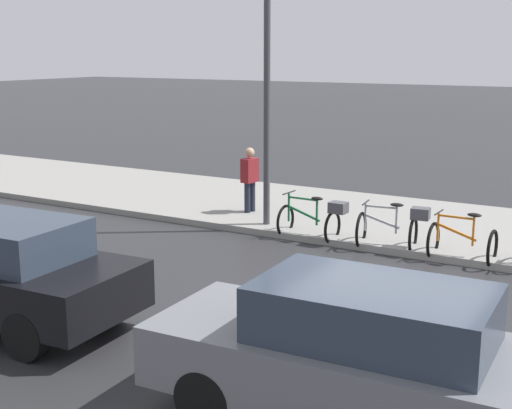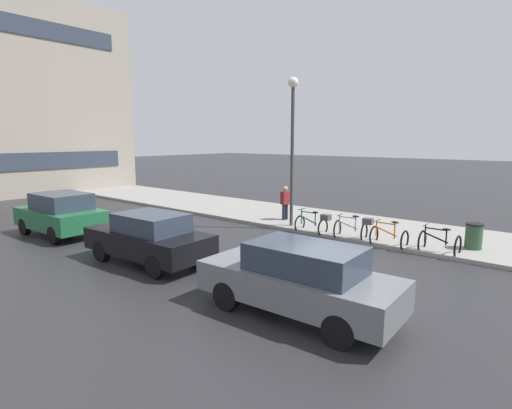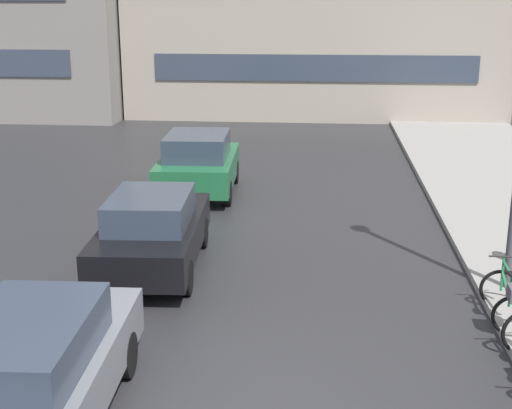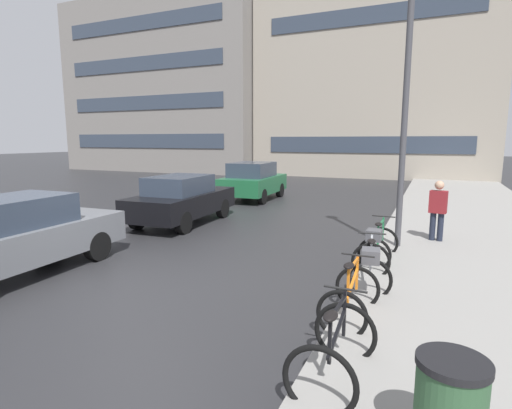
% 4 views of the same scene
% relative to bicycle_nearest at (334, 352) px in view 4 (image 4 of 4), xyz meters
% --- Properties ---
extents(ground_plane, '(140.00, 140.00, 0.00)m').
position_rel_bicycle_nearest_xyz_m(ground_plane, '(-3.94, 1.59, -0.41)').
color(ground_plane, '#28282B').
extents(sidewalk_kerb, '(4.80, 60.00, 0.14)m').
position_rel_bicycle_nearest_xyz_m(sidewalk_kerb, '(2.06, 11.59, -0.34)').
color(sidewalk_kerb, gray).
rests_on(sidewalk_kerb, ground).
extents(bicycle_nearest, '(0.77, 1.16, 0.96)m').
position_rel_bicycle_nearest_xyz_m(bicycle_nearest, '(0.00, 0.00, 0.00)').
color(bicycle_nearest, black).
rests_on(bicycle_nearest, ground).
extents(bicycle_second, '(0.71, 1.15, 0.96)m').
position_rel_bicycle_nearest_xyz_m(bicycle_second, '(-0.13, 1.60, -0.02)').
color(bicycle_second, black).
rests_on(bicycle_second, ground).
extents(bicycle_third, '(0.86, 1.39, 0.97)m').
position_rel_bicycle_nearest_xyz_m(bicycle_third, '(-0.05, 2.93, 0.08)').
color(bicycle_third, black).
rests_on(bicycle_third, ground).
extents(bicycle_farthest, '(0.73, 1.43, 0.96)m').
position_rel_bicycle_nearest_xyz_m(bicycle_farthest, '(-0.13, 4.57, 0.07)').
color(bicycle_farthest, black).
rests_on(bicycle_farthest, ground).
extents(car_grey, '(1.89, 4.40, 1.55)m').
position_rel_bicycle_nearest_xyz_m(car_grey, '(-6.53, 1.01, 0.39)').
color(car_grey, slate).
rests_on(car_grey, ground).
extents(car_black, '(2.00, 4.19, 1.53)m').
position_rel_bicycle_nearest_xyz_m(car_black, '(-6.39, 6.52, 0.37)').
color(car_black, black).
rests_on(car_black, ground).
extents(car_green, '(2.09, 3.86, 1.65)m').
position_rel_bicycle_nearest_xyz_m(car_green, '(-6.47, 12.14, 0.43)').
color(car_green, '#1E6038').
rests_on(car_green, ground).
extents(pedestrian, '(0.43, 0.30, 1.65)m').
position_rel_bicycle_nearest_xyz_m(pedestrian, '(1.00, 6.80, 0.52)').
color(pedestrian, '#1E2333').
rests_on(pedestrian, ground).
extents(streetlamp, '(0.41, 0.41, 6.12)m').
position_rel_bicycle_nearest_xyz_m(streetlamp, '(0.16, 5.89, 3.63)').
color(streetlamp, '#424247').
rests_on(streetlamp, ground).
extents(building_facade_main, '(16.36, 10.80, 12.82)m').
position_rel_bicycle_nearest_xyz_m(building_facade_main, '(-3.58, 29.18, 6.00)').
color(building_facade_main, '#9E9384').
rests_on(building_facade_main, ground).
extents(building_facade_side, '(17.63, 7.13, 14.12)m').
position_rel_bicycle_nearest_xyz_m(building_facade_side, '(-20.68, 25.86, 6.65)').
color(building_facade_side, gray).
rests_on(building_facade_side, ground).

